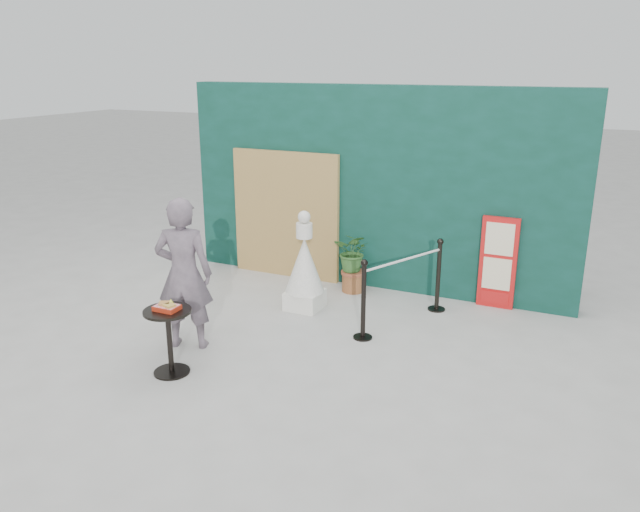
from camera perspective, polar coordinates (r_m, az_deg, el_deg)
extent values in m
plane|color=#ADAAA5|center=(7.13, -4.11, -10.33)|extent=(60.00, 60.00, 0.00)
cube|color=#0B3327|center=(9.37, 5.03, 6.16)|extent=(6.00, 0.30, 3.00)
cube|color=tan|center=(9.84, -3.16, 3.77)|extent=(1.80, 0.08, 2.00)
imported|color=slate|center=(7.51, -12.33, -1.61)|extent=(0.78, 0.65, 1.84)
cube|color=red|center=(8.96, 15.96, -0.61)|extent=(0.50, 0.06, 1.30)
cube|color=beige|center=(8.82, 16.11, 1.49)|extent=(0.38, 0.02, 0.45)
cube|color=beige|center=(8.97, 15.85, -1.58)|extent=(0.38, 0.02, 0.45)
cube|color=red|center=(9.08, 15.67, -3.67)|extent=(0.38, 0.02, 0.18)
cube|color=white|center=(8.74, -1.40, -3.99)|extent=(0.47, 0.47, 0.26)
cone|color=white|center=(8.57, -1.42, -0.80)|extent=(0.55, 0.55, 0.77)
cylinder|color=white|center=(8.43, -1.45, 2.35)|extent=(0.22, 0.22, 0.20)
sphere|color=silver|center=(8.38, -1.46, 3.59)|extent=(0.17, 0.17, 0.17)
cylinder|color=black|center=(7.25, -13.38, -10.25)|extent=(0.40, 0.40, 0.02)
cylinder|color=black|center=(7.09, -13.58, -7.74)|extent=(0.06, 0.06, 0.72)
cylinder|color=black|center=(6.95, -13.80, -4.93)|extent=(0.52, 0.52, 0.03)
cube|color=#AF2812|center=(6.93, -13.82, -4.62)|extent=(0.26, 0.19, 0.05)
cube|color=red|center=(6.92, -13.84, -4.41)|extent=(0.24, 0.17, 0.00)
cube|color=tan|center=(6.95, -14.05, -4.21)|extent=(0.15, 0.14, 0.02)
cube|color=gold|center=(6.87, -13.62, -4.42)|extent=(0.13, 0.13, 0.02)
cone|color=yellow|center=(6.93, -13.47, -4.06)|extent=(0.06, 0.06, 0.06)
cylinder|color=brown|center=(9.38, 3.04, -2.43)|extent=(0.33, 0.33, 0.27)
cylinder|color=#995932|center=(9.33, 3.05, -1.51)|extent=(0.36, 0.36, 0.05)
imported|color=#305E28|center=(9.23, 3.08, 0.39)|extent=(0.54, 0.47, 0.60)
cylinder|color=black|center=(7.89, 3.92, -7.41)|extent=(0.24, 0.24, 0.02)
cylinder|color=black|center=(7.70, 3.99, -4.24)|extent=(0.06, 0.06, 0.96)
sphere|color=black|center=(7.53, 4.07, -0.63)|extent=(0.09, 0.09, 0.09)
cylinder|color=black|center=(8.87, 10.59, -4.79)|extent=(0.24, 0.24, 0.02)
cylinder|color=black|center=(8.71, 10.76, -1.92)|extent=(0.06, 0.06, 0.96)
sphere|color=black|center=(8.55, 10.95, 1.30)|extent=(0.09, 0.09, 0.09)
cylinder|color=silver|center=(8.06, 7.70, -0.35)|extent=(0.63, 1.31, 0.03)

